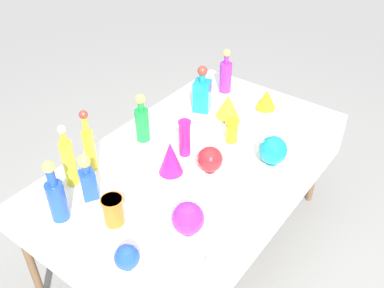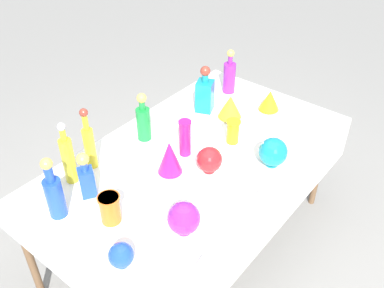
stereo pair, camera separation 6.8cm
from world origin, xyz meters
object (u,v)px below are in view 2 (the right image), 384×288
(fluted_vase_0, at_px, (270,100))
(fluted_vase_2, at_px, (230,106))
(tall_bottle_3, at_px, (68,158))
(square_decanter_1, at_px, (86,177))
(round_bowl_0, at_px, (273,152))
(square_decanter_0, at_px, (205,93))
(round_bowl_3, at_px, (121,255))
(slender_vase_2, at_px, (109,208))
(slender_vase_1, at_px, (233,131))
(round_bowl_1, at_px, (184,218))
(fluted_vase_1, at_px, (170,157))
(slender_vase_0, at_px, (185,137))
(tall_bottle_0, at_px, (229,76))
(round_bowl_2, at_px, (209,160))
(tall_bottle_2, at_px, (143,121))
(tall_bottle_1, at_px, (89,143))

(fluted_vase_0, relative_size, fluted_vase_2, 0.89)
(tall_bottle_3, bearing_deg, square_decanter_1, -96.10)
(round_bowl_0, bearing_deg, square_decanter_0, 71.11)
(square_decanter_0, xyz_separation_m, round_bowl_3, (-1.25, -0.50, -0.07))
(square_decanter_1, distance_m, slender_vase_2, 0.23)
(slender_vase_1, distance_m, round_bowl_1, 0.77)
(fluted_vase_0, height_order, round_bowl_0, round_bowl_0)
(fluted_vase_1, xyz_separation_m, round_bowl_3, (-0.60, -0.25, -0.05))
(square_decanter_0, distance_m, round_bowl_1, 1.09)
(square_decanter_1, relative_size, slender_vase_0, 1.17)
(square_decanter_0, relative_size, slender_vase_1, 2.14)
(tall_bottle_3, relative_size, slender_vase_2, 2.43)
(tall_bottle_0, bearing_deg, fluted_vase_1, -164.30)
(tall_bottle_0, xyz_separation_m, fluted_vase_1, (-0.95, -0.27, -0.02))
(square_decanter_1, relative_size, round_bowl_0, 1.55)
(round_bowl_2, bearing_deg, square_decanter_0, 39.75)
(tall_bottle_0, height_order, fluted_vase_2, tall_bottle_0)
(square_decanter_1, bearing_deg, round_bowl_3, -113.85)
(square_decanter_1, bearing_deg, slender_vase_2, -102.95)
(fluted_vase_0, relative_size, round_bowl_2, 0.97)
(tall_bottle_2, bearing_deg, square_decanter_0, -10.20)
(tall_bottle_1, height_order, fluted_vase_0, tall_bottle_1)
(fluted_vase_2, height_order, round_bowl_3, fluted_vase_2)
(slender_vase_1, relative_size, fluted_vase_0, 1.03)
(tall_bottle_0, distance_m, tall_bottle_1, 1.19)
(tall_bottle_2, bearing_deg, tall_bottle_3, 176.23)
(fluted_vase_2, bearing_deg, slender_vase_0, -177.93)
(fluted_vase_2, bearing_deg, slender_vase_1, -141.69)
(slender_vase_0, bearing_deg, tall_bottle_1, 140.86)
(square_decanter_1, xyz_separation_m, slender_vase_2, (-0.05, -0.23, -0.04))
(tall_bottle_2, height_order, fluted_vase_0, tall_bottle_2)
(square_decanter_1, height_order, slender_vase_0, square_decanter_1)
(square_decanter_1, bearing_deg, slender_vase_1, -20.70)
(tall_bottle_0, relative_size, fluted_vase_2, 1.96)
(square_decanter_0, xyz_separation_m, slender_vase_2, (-1.09, -0.26, -0.05))
(tall_bottle_1, distance_m, slender_vase_2, 0.45)
(fluted_vase_0, distance_m, round_bowl_1, 1.22)
(slender_vase_0, height_order, round_bowl_1, slender_vase_0)
(tall_bottle_3, xyz_separation_m, round_bowl_0, (0.80, -0.78, -0.07))
(tall_bottle_3, distance_m, round_bowl_0, 1.12)
(tall_bottle_1, xyz_separation_m, round_bowl_2, (0.38, -0.54, -0.08))
(tall_bottle_2, distance_m, fluted_vase_0, 0.88)
(square_decanter_0, distance_m, slender_vase_0, 0.50)
(square_decanter_1, xyz_separation_m, round_bowl_1, (0.12, -0.55, -0.03))
(fluted_vase_1, bearing_deg, slender_vase_0, 13.61)
(square_decanter_1, height_order, fluted_vase_1, square_decanter_1)
(slender_vase_0, height_order, fluted_vase_2, slender_vase_0)
(round_bowl_3, bearing_deg, tall_bottle_0, 18.32)
(slender_vase_0, bearing_deg, square_decanter_0, 24.26)
(fluted_vase_0, bearing_deg, slender_vase_2, 176.52)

